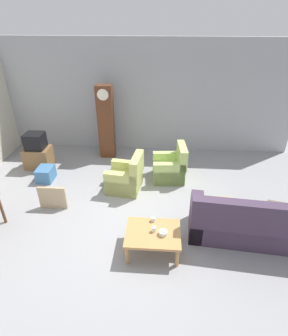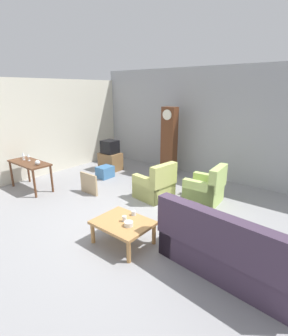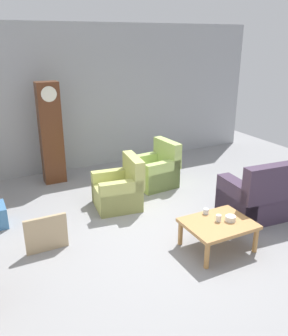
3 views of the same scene
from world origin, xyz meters
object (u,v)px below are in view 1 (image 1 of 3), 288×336
object	(u,v)px
armchair_olive_near	(126,178)
cup_blue_rimmed	(153,219)
armchair_olive_far	(170,168)
coffee_table_wood	(153,235)
storage_box_blue	(46,174)
cup_white_porcelain	(154,229)
tv_stand_cabinet	(39,157)
bowl_white_stacked	(163,233)
tv_crt	(35,141)
framed_picture_leaning	(53,198)
grandfather_clock	(106,122)
couch_floral	(247,224)

from	to	relation	value
armchair_olive_near	cup_blue_rimmed	distance (m)	1.77
armchair_olive_near	armchair_olive_far	xyz separation A→B (m)	(1.06, 0.56, 0.00)
armchair_olive_far	coffee_table_wood	xyz separation A→B (m)	(-0.34, -2.46, 0.06)
storage_box_blue	cup_white_porcelain	xyz separation A→B (m)	(2.83, -2.15, 0.30)
tv_stand_cabinet	cup_white_porcelain	bearing A→B (deg)	-40.54
armchair_olive_far	bowl_white_stacked	distance (m)	2.52
cup_white_porcelain	cup_blue_rimmed	distance (m)	0.27
armchair_olive_far	tv_crt	xyz separation A→B (m)	(-3.59, 0.36, 0.47)
coffee_table_wood	framed_picture_leaning	bearing A→B (deg)	154.45
tv_crt	framed_picture_leaning	bearing A→B (deg)	-59.45
grandfather_clock	tv_stand_cabinet	bearing A→B (deg)	-155.91
armchair_olive_near	cup_blue_rimmed	size ratio (longest dim) A/B	11.22
armchair_olive_far	bowl_white_stacked	size ratio (longest dim) A/B	6.16
storage_box_blue	bowl_white_stacked	world-z (taller)	bowl_white_stacked
coffee_table_wood	cup_white_porcelain	world-z (taller)	cup_white_porcelain
couch_floral	cup_white_porcelain	world-z (taller)	couch_floral
grandfather_clock	framed_picture_leaning	world-z (taller)	grandfather_clock
grandfather_clock	cup_white_porcelain	xyz separation A→B (m)	(1.50, -3.59, -0.58)
cup_blue_rimmed	framed_picture_leaning	bearing A→B (deg)	160.84
cup_white_porcelain	armchair_olive_far	bearing A→B (deg)	82.36
cup_white_porcelain	bowl_white_stacked	bearing A→B (deg)	-23.31
cup_white_porcelain	grandfather_clock	bearing A→B (deg)	112.64
bowl_white_stacked	grandfather_clock	bearing A→B (deg)	114.37
tv_stand_cabinet	storage_box_blue	xyz separation A→B (m)	(0.43, -0.65, -0.11)
tv_crt	cup_white_porcelain	size ratio (longest dim) A/B	4.87
armchair_olive_near	tv_crt	bearing A→B (deg)	160.06
coffee_table_wood	cup_white_porcelain	xyz separation A→B (m)	(0.01, 0.02, 0.11)
armchair_olive_near	coffee_table_wood	distance (m)	2.03
armchair_olive_near	cup_white_porcelain	distance (m)	2.02
armchair_olive_far	storage_box_blue	bearing A→B (deg)	-174.73
coffee_table_wood	cup_white_porcelain	size ratio (longest dim) A/B	9.74
coffee_table_wood	grandfather_clock	bearing A→B (deg)	112.30
couch_floral	storage_box_blue	bearing A→B (deg)	158.87
armchair_olive_far	tv_stand_cabinet	bearing A→B (deg)	174.31
grandfather_clock	tv_crt	size ratio (longest dim) A/B	4.35
tv_crt	bowl_white_stacked	size ratio (longest dim) A/B	3.21
grandfather_clock	coffee_table_wood	bearing A→B (deg)	-67.70
storage_box_blue	cup_blue_rimmed	bearing A→B (deg)	-33.76
framed_picture_leaning	cup_white_porcelain	xyz separation A→B (m)	(2.23, -1.03, 0.20)
armchair_olive_near	bowl_white_stacked	bearing A→B (deg)	-65.28
couch_floral	coffee_table_wood	bearing A→B (deg)	-166.57
armchair_olive_near	tv_stand_cabinet	xyz separation A→B (m)	(-2.53, 0.92, -0.02)
grandfather_clock	bowl_white_stacked	bearing A→B (deg)	-65.63
grandfather_clock	tv_crt	xyz separation A→B (m)	(-1.77, -0.79, -0.27)
armchair_olive_near	coffee_table_wood	bearing A→B (deg)	-69.25
cup_white_porcelain	cup_blue_rimmed	world-z (taller)	cup_white_porcelain
tv_stand_cabinet	cup_blue_rimmed	size ratio (longest dim) A/B	8.29
cup_white_porcelain	bowl_white_stacked	xyz separation A→B (m)	(0.16, -0.07, -0.01)
tv_stand_cabinet	storage_box_blue	size ratio (longest dim) A/B	1.47
framed_picture_leaning	coffee_table_wood	bearing A→B (deg)	-25.55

